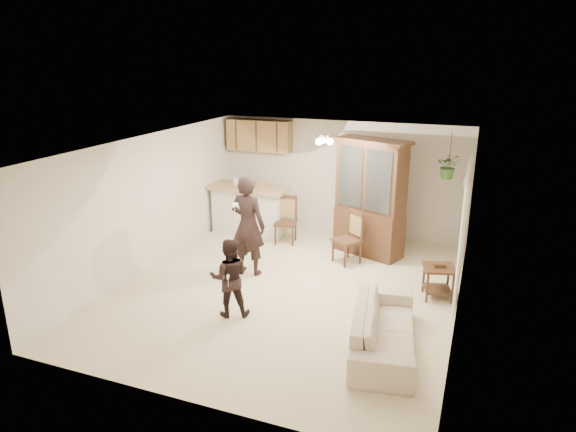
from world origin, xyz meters
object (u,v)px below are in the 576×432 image
(adult, at_px, (248,226))
(chair_bar, at_px, (286,230))
(side_table, at_px, (438,282))
(sofa, at_px, (384,324))
(chair_hutch_left, at_px, (347,248))
(child, at_px, (229,274))
(chair_hutch_right, at_px, (387,246))
(china_hutch, at_px, (370,199))

(adult, bearing_deg, chair_bar, -86.58)
(side_table, xyz_separation_m, chair_bar, (-3.29, 1.51, -0.00))
(sofa, height_order, adult, adult)
(side_table, distance_m, chair_hutch_left, 2.02)
(child, relative_size, chair_hutch_right, 1.44)
(side_table, bearing_deg, sofa, -106.23)
(child, xyz_separation_m, china_hutch, (1.42, 3.30, 0.47))
(side_table, distance_m, chair_bar, 3.62)
(adult, distance_m, china_hutch, 2.54)
(adult, bearing_deg, child, 110.47)
(adult, height_order, china_hutch, china_hutch)
(china_hutch, xyz_separation_m, chair_hutch_left, (-0.28, -0.63, -0.86))
(china_hutch, relative_size, chair_bar, 2.32)
(sofa, distance_m, chair_hutch_right, 3.28)
(side_table, relative_size, chair_hutch_left, 0.60)
(sofa, height_order, side_table, sofa)
(china_hutch, bearing_deg, child, -92.47)
(sofa, relative_size, side_table, 3.05)
(chair_bar, bearing_deg, sofa, -61.19)
(china_hutch, bearing_deg, sofa, -53.28)
(adult, xyz_separation_m, side_table, (3.35, 0.19, -0.61))
(sofa, distance_m, china_hutch, 3.62)
(child, height_order, chair_bar, child)
(child, height_order, chair_hutch_left, child)
(adult, distance_m, chair_hutch_right, 2.82)
(child, bearing_deg, china_hutch, -137.07)
(sofa, height_order, china_hutch, china_hutch)
(adult, relative_size, chair_hutch_left, 1.76)
(chair_hutch_left, bearing_deg, side_table, 9.31)
(child, bearing_deg, chair_hutch_left, -136.87)
(china_hutch, distance_m, chair_hutch_right, 0.99)
(child, distance_m, chair_bar, 3.31)
(chair_hutch_left, height_order, chair_hutch_right, chair_hutch_left)
(adult, xyz_separation_m, china_hutch, (1.83, 1.75, 0.25))
(adult, relative_size, china_hutch, 0.78)
(chair_bar, bearing_deg, chair_hutch_left, -32.04)
(side_table, height_order, chair_hutch_right, chair_hutch_right)
(child, relative_size, chair_hutch_left, 1.32)
(sofa, xyz_separation_m, adult, (-2.81, 1.65, 0.53))
(side_table, bearing_deg, chair_hutch_left, 152.75)
(adult, relative_size, chair_hutch_right, 1.92)
(sofa, distance_m, chair_bar, 4.35)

